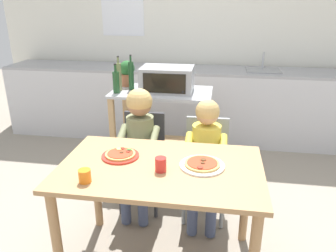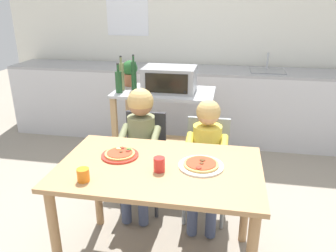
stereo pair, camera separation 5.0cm
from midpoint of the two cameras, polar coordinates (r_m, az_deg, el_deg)
ground_plane at (r=3.34m, az=2.82°, el=-9.89°), size 10.62×10.62×0.00m
back_wall_tiled at (r=4.51m, az=6.05°, el=16.31°), size 5.31×0.13×2.70m
kitchen_counter at (r=4.27m, az=5.19°, el=3.79°), size 4.78×0.60×1.11m
kitchen_island_cart at (r=3.31m, az=-0.19°, el=1.03°), size 0.96×0.54×0.88m
toaster_oven at (r=3.18m, az=0.75°, el=8.02°), size 0.49×0.35×0.23m
bottle_tall_green_wine at (r=3.25m, az=-5.43°, el=8.66°), size 0.05×0.05×0.34m
bottle_brown_beer at (r=3.24m, az=-7.53°, el=8.48°), size 0.05×0.05×0.33m
bottle_clear_vinegar at (r=3.17m, az=-8.02°, el=7.59°), size 0.06×0.06×0.28m
potted_herb_plant at (r=3.41m, az=-6.09°, el=9.16°), size 0.15×0.15×0.26m
dining_table at (r=2.12m, az=-0.80°, el=-9.53°), size 1.25×0.78×0.75m
dining_chair_left at (r=2.84m, az=-3.63°, el=-4.72°), size 0.36×0.36×0.81m
dining_chair_right at (r=2.73m, az=7.16°, el=-6.02°), size 0.36×0.36×0.81m
child_in_olive_shirt at (r=2.65m, az=-4.33°, el=-1.71°), size 0.32×0.42×1.04m
child_in_yellow_shirt at (r=2.54m, az=7.13°, el=-4.05°), size 0.32×0.42×0.99m
pizza_plate_red_rimmed at (r=2.20m, az=-7.58°, el=-4.85°), size 0.24×0.24×0.03m
pizza_plate_white at (r=2.06m, az=6.39°, el=-6.66°), size 0.28×0.28×0.03m
drinking_cup_orange at (r=1.94m, az=-13.61°, el=-8.16°), size 0.07×0.07×0.08m
drinking_cup_red at (r=1.99m, az=-0.78°, el=-6.61°), size 0.07×0.07×0.09m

